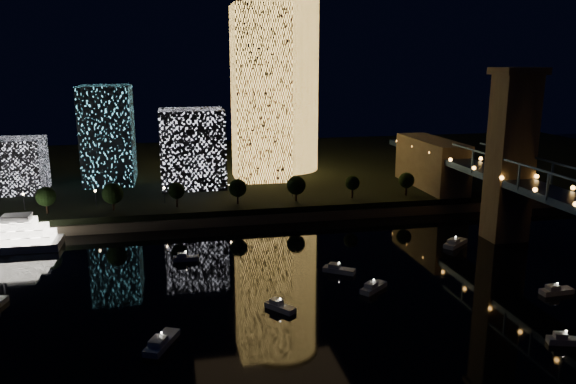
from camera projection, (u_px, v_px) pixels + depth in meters
name	position (u px, v px, depth m)	size (l,w,h in m)	color
ground	(344.00, 340.00, 107.04)	(520.00, 520.00, 0.00)	black
far_bank	(241.00, 170.00, 258.96)	(420.00, 160.00, 5.00)	black
seawall	(270.00, 217.00, 184.84)	(420.00, 6.00, 3.00)	#6B5E4C
tower_cylindrical	(281.00, 78.00, 239.40)	(34.00, 34.00, 78.89)	#F9B84F
tower_rectangular	(261.00, 94.00, 220.75)	(21.25, 21.25, 67.62)	#F9B84F
midrise_blocks	(84.00, 147.00, 210.26)	(106.77, 36.49, 37.61)	silver
motorboats	(353.00, 316.00, 115.20)	(129.43, 83.01, 2.78)	silver
esplanade_trees	(165.00, 191.00, 181.88)	(165.75, 6.77, 8.88)	black
street_lamps	(164.00, 192.00, 187.86)	(132.70, 0.70, 5.65)	black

